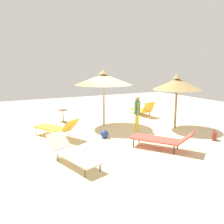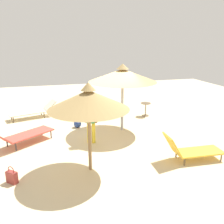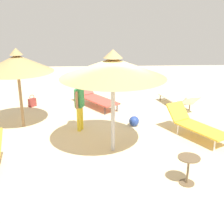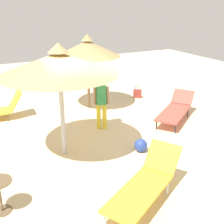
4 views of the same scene
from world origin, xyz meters
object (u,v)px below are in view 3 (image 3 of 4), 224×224
beach_ball (134,121)px  handbag (32,102)px  person_standing_center (79,103)px  side_table_round (188,166)px  lounge_chair_near_left (96,98)px  lounge_chair_near_right (178,99)px  lounge_chair_back (195,124)px  parasol_umbrella_edge (17,63)px  parasol_umbrella_far_left (113,68)px

beach_ball → handbag: bearing=-30.6°
person_standing_center → handbag: size_ratio=3.25×
handbag → side_table_round: size_ratio=0.74×
person_standing_center → lounge_chair_near_left: bearing=-101.4°
lounge_chair_near_right → lounge_chair_back: (0.24, 2.89, 0.07)m
parasol_umbrella_edge → person_standing_center: 2.32m
lounge_chair_near_left → parasol_umbrella_far_left: bearing=97.2°
handbag → person_standing_center: bearing=128.9°
parasol_umbrella_edge → handbag: size_ratio=5.29×
parasol_umbrella_far_left → handbag: bearing=-53.1°
parasol_umbrella_edge → lounge_chair_near_left: parasol_umbrella_edge is taller
beach_ball → lounge_chair_back: bearing=150.0°
lounge_chair_near_right → lounge_chair_near_left: size_ratio=1.07×
lounge_chair_near_right → person_standing_center: bearing=29.6°
side_table_round → lounge_chair_near_left: bearing=-69.9°
lounge_chair_near_right → lounge_chair_near_left: lounge_chair_near_left is taller
parasol_umbrella_edge → handbag: (0.14, -2.16, -1.96)m
parasol_umbrella_far_left → person_standing_center: parasol_umbrella_far_left is taller
lounge_chair_near_right → handbag: 5.88m
lounge_chair_near_right → side_table_round: size_ratio=3.51×
person_standing_center → parasol_umbrella_edge: bearing=-11.8°
parasol_umbrella_far_left → side_table_round: 3.03m
person_standing_center → side_table_round: size_ratio=2.41×
parasol_umbrella_edge → side_table_round: (-4.52, 3.69, -1.69)m
lounge_chair_near_right → person_standing_center: size_ratio=1.46×
parasol_umbrella_edge → handbag: bearing=-86.3°
lounge_chair_near_right → lounge_chair_near_left: (3.30, -0.28, 0.03)m
lounge_chair_near_left → lounge_chair_back: size_ratio=1.02×
beach_ball → lounge_chair_near_left: bearing=-58.8°
lounge_chair_near_left → beach_ball: lounge_chair_near_left is taller
lounge_chair_near_left → lounge_chair_back: lounge_chair_back is taller
parasol_umbrella_edge → parasol_umbrella_far_left: size_ratio=0.93×
lounge_chair_near_right → lounge_chair_near_left: bearing=-4.8°
lounge_chair_near_left → handbag: (2.57, -0.14, -0.20)m
lounge_chair_back → side_table_round: lounge_chair_back is taller
parasol_umbrella_edge → parasol_umbrella_far_left: bearing=146.7°
parasol_umbrella_edge → lounge_chair_near_right: bearing=-163.0°
lounge_chair_near_right → side_table_round: 5.57m
lounge_chair_near_left → beach_ball: size_ratio=6.42×
lounge_chair_near_right → lounge_chair_back: 2.90m
lounge_chair_back → side_table_round: bearing=69.2°
beach_ball → person_standing_center: bearing=8.7°
lounge_chair_near_left → side_table_round: (-2.09, 5.71, 0.07)m
handbag → beach_ball: bearing=149.4°
parasol_umbrella_edge → handbag: parasol_umbrella_edge is taller
lounge_chair_near_left → handbag: bearing=-3.1°
parasol_umbrella_edge → handbag: 2.92m
parasol_umbrella_far_left → person_standing_center: size_ratio=1.74×
lounge_chair_near_right → handbag: (5.86, -0.42, -0.17)m
lounge_chair_near_left → beach_ball: 2.53m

